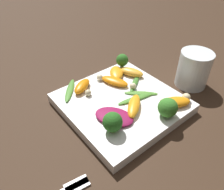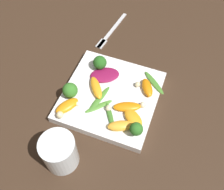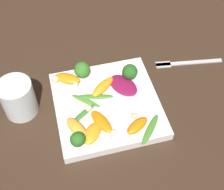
# 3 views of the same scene
# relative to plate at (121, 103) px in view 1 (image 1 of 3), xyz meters

# --- Properties ---
(ground_plane) EXTENTS (2.40, 2.40, 0.00)m
(ground_plane) POSITION_rel_plate_xyz_m (0.00, 0.00, -0.01)
(ground_plane) COLOR #382619
(plate) EXTENTS (0.24, 0.24, 0.02)m
(plate) POSITION_rel_plate_xyz_m (0.00, 0.00, 0.00)
(plate) COLOR white
(plate) RESTS_ON ground_plane
(drinking_glass) EXTENTS (0.08, 0.08, 0.09)m
(drinking_glass) POSITION_rel_plate_xyz_m (0.05, 0.20, 0.03)
(drinking_glass) COLOR white
(drinking_glass) RESTS_ON ground_plane
(radicchio_leaf_0) EXTENTS (0.10, 0.08, 0.01)m
(radicchio_leaf_0) POSITION_rel_plate_xyz_m (0.04, -0.05, 0.02)
(radicchio_leaf_0) COLOR maroon
(radicchio_leaf_0) RESTS_ON plate
(orange_segment_0) EXTENTS (0.07, 0.06, 0.02)m
(orange_segment_0) POSITION_rel_plate_xyz_m (-0.08, 0.05, 0.02)
(orange_segment_0) COLOR orange
(orange_segment_0) RESTS_ON plate
(orange_segment_1) EXTENTS (0.06, 0.07, 0.02)m
(orange_segment_1) POSITION_rel_plate_xyz_m (0.09, 0.08, 0.02)
(orange_segment_1) COLOR orange
(orange_segment_1) RESTS_ON plate
(orange_segment_2) EXTENTS (0.06, 0.07, 0.02)m
(orange_segment_2) POSITION_rel_plate_xyz_m (0.04, 0.00, 0.02)
(orange_segment_2) COLOR orange
(orange_segment_2) RESTS_ON plate
(orange_segment_3) EXTENTS (0.08, 0.05, 0.01)m
(orange_segment_3) POSITION_rel_plate_xyz_m (-0.05, 0.03, 0.02)
(orange_segment_3) COLOR orange
(orange_segment_3) RESTS_ON plate
(orange_segment_4) EXTENTS (0.05, 0.06, 0.02)m
(orange_segment_4) POSITION_rel_plate_xyz_m (-0.09, -0.05, 0.02)
(orange_segment_4) COLOR orange
(orange_segment_4) RESTS_ON plate
(orange_segment_5) EXTENTS (0.07, 0.05, 0.02)m
(orange_segment_5) POSITION_rel_plate_xyz_m (-0.06, 0.08, 0.02)
(orange_segment_5) COLOR #FCAD33
(orange_segment_5) RESTS_ON plate
(broccoli_floret_0) EXTENTS (0.03, 0.03, 0.04)m
(broccoli_floret_0) POSITION_rel_plate_xyz_m (-0.10, 0.09, 0.04)
(broccoli_floret_0) COLOR #7A9E51
(broccoli_floret_0) RESTS_ON plate
(broccoli_floret_1) EXTENTS (0.04, 0.04, 0.04)m
(broccoli_floret_1) POSITION_rel_plate_xyz_m (0.10, 0.04, 0.03)
(broccoli_floret_1) COLOR #84AD5B
(broccoli_floret_1) RESTS_ON plate
(broccoli_floret_2) EXTENTS (0.04, 0.04, 0.04)m
(broccoli_floret_2) POSITION_rel_plate_xyz_m (0.06, -0.07, 0.03)
(broccoli_floret_2) COLOR #7A9E51
(broccoli_floret_2) RESTS_ON plate
(arugula_sprig_0) EXTENTS (0.08, 0.07, 0.01)m
(arugula_sprig_0) POSITION_rel_plate_xyz_m (-0.10, -0.07, 0.01)
(arugula_sprig_0) COLOR #47842D
(arugula_sprig_0) RESTS_ON plate
(arugula_sprig_1) EXTENTS (0.05, 0.07, 0.01)m
(arugula_sprig_1) POSITION_rel_plate_xyz_m (-0.02, 0.06, 0.01)
(arugula_sprig_1) COLOR #3D7528
(arugula_sprig_1) RESTS_ON plate
(arugula_sprig_2) EXTENTS (0.04, 0.09, 0.01)m
(arugula_sprig_2) POSITION_rel_plate_xyz_m (0.02, 0.03, 0.01)
(arugula_sprig_2) COLOR #47842D
(arugula_sprig_2) RESTS_ON plate
(arugula_sprig_3) EXTENTS (0.06, 0.07, 0.00)m
(arugula_sprig_3) POSITION_rel_plate_xyz_m (0.01, 0.05, 0.01)
(arugula_sprig_3) COLOR #518E33
(arugula_sprig_3) RESTS_ON plate
(macadamia_nut_0) EXTENTS (0.02, 0.02, 0.02)m
(macadamia_nut_0) POSITION_rel_plate_xyz_m (-0.09, 0.01, 0.02)
(macadamia_nut_0) COLOR beige
(macadamia_nut_0) RESTS_ON plate
(macadamia_nut_1) EXTENTS (0.02, 0.02, 0.02)m
(macadamia_nut_1) POSITION_rel_plate_xyz_m (-0.01, 0.05, 0.02)
(macadamia_nut_1) COLOR beige
(macadamia_nut_1) RESTS_ON plate
(macadamia_nut_2) EXTENTS (0.01, 0.01, 0.01)m
(macadamia_nut_2) POSITION_rel_plate_xyz_m (-0.06, -0.05, 0.02)
(macadamia_nut_2) COLOR beige
(macadamia_nut_2) RESTS_ON plate
(macadamia_nut_3) EXTENTS (0.02, 0.02, 0.02)m
(macadamia_nut_3) POSITION_rel_plate_xyz_m (0.09, 0.11, 0.02)
(macadamia_nut_3) COLOR beige
(macadamia_nut_3) RESTS_ON plate
(macadamia_nut_4) EXTENTS (0.01, 0.01, 0.01)m
(macadamia_nut_4) POSITION_rel_plate_xyz_m (0.07, 0.06, 0.02)
(macadamia_nut_4) COLOR beige
(macadamia_nut_4) RESTS_ON plate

